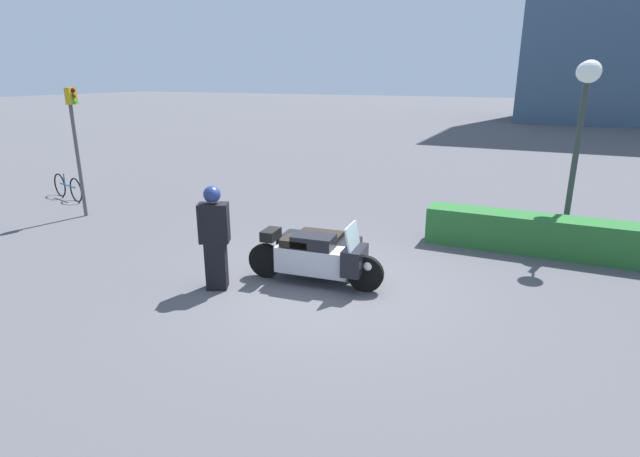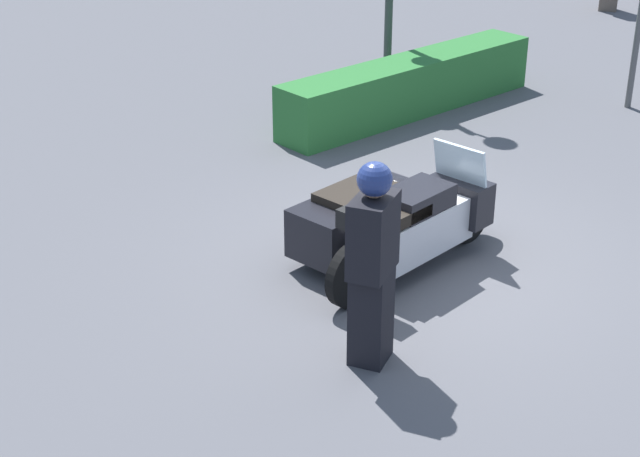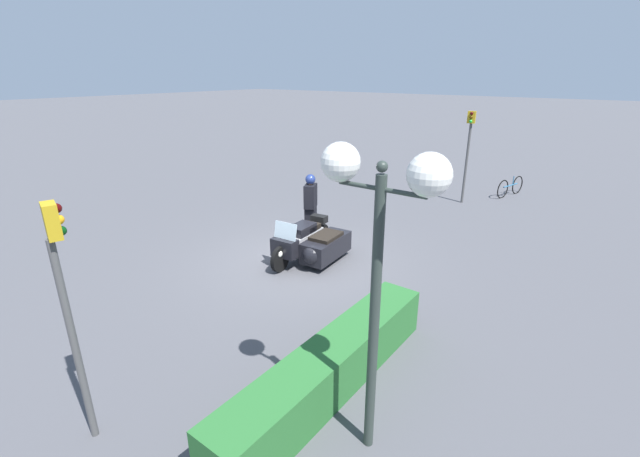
% 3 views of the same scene
% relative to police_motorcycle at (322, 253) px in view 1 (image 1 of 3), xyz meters
% --- Properties ---
extents(ground_plane, '(160.00, 160.00, 0.00)m').
position_rel_police_motorcycle_xyz_m(ground_plane, '(0.17, -0.32, -0.46)').
color(ground_plane, '#4C4C51').
extents(police_motorcycle, '(2.48, 1.29, 1.15)m').
position_rel_police_motorcycle_xyz_m(police_motorcycle, '(0.00, 0.00, 0.00)').
color(police_motorcycle, black).
rests_on(police_motorcycle, ground).
extents(officer_rider, '(0.57, 0.48, 1.79)m').
position_rel_police_motorcycle_xyz_m(officer_rider, '(-1.43, -1.18, 0.48)').
color(officer_rider, black).
rests_on(officer_rider, ground).
extents(hedge_bush_curbside, '(4.46, 0.70, 0.77)m').
position_rel_police_motorcycle_xyz_m(hedge_bush_curbside, '(3.47, 3.04, -0.08)').
color(hedge_bush_curbside, '#28662D').
rests_on(hedge_bush_curbside, ground).
extents(twin_lamp_post, '(0.43, 1.43, 3.79)m').
position_rel_police_motorcycle_xyz_m(twin_lamp_post, '(3.99, 4.01, 2.68)').
color(twin_lamp_post, '#2D3833').
rests_on(twin_lamp_post, ground).
extents(traffic_light_far, '(0.22, 0.28, 3.22)m').
position_rel_police_motorcycle_xyz_m(traffic_light_far, '(-7.27, 1.20, 1.67)').
color(traffic_light_far, '#4C4C4C').
rests_on(traffic_light_far, ground).
extents(bicycle_parked, '(1.70, 0.51, 0.76)m').
position_rel_police_motorcycle_xyz_m(bicycle_parked, '(-9.28, 2.32, -0.12)').
color(bicycle_parked, black).
rests_on(bicycle_parked, ground).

